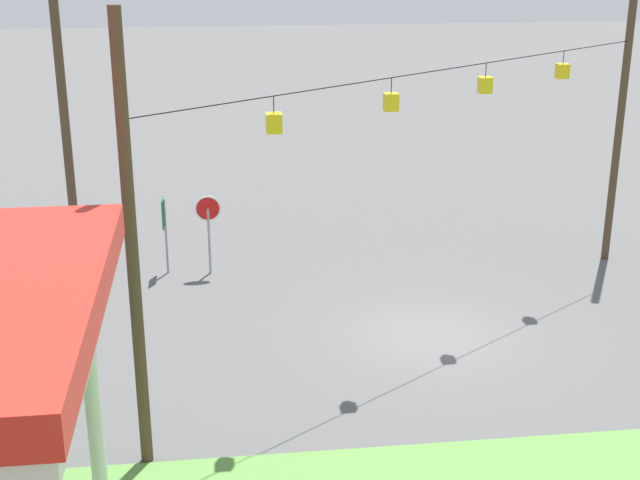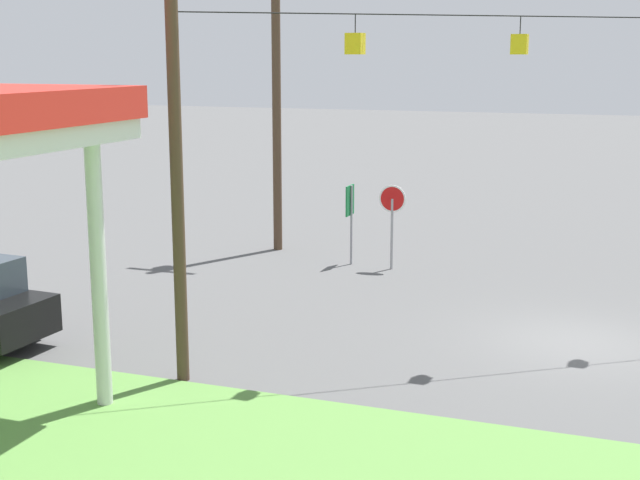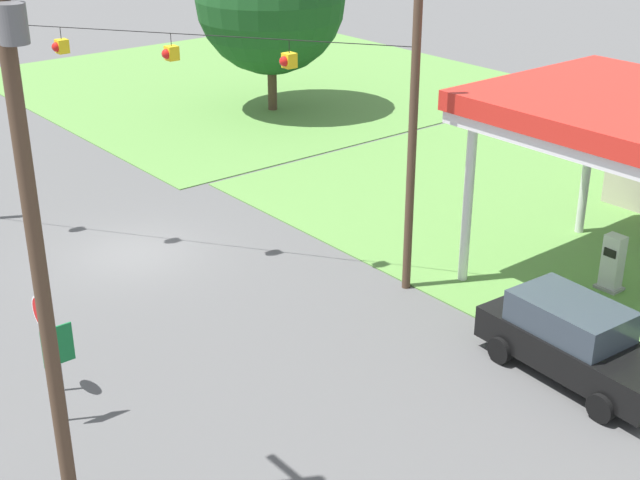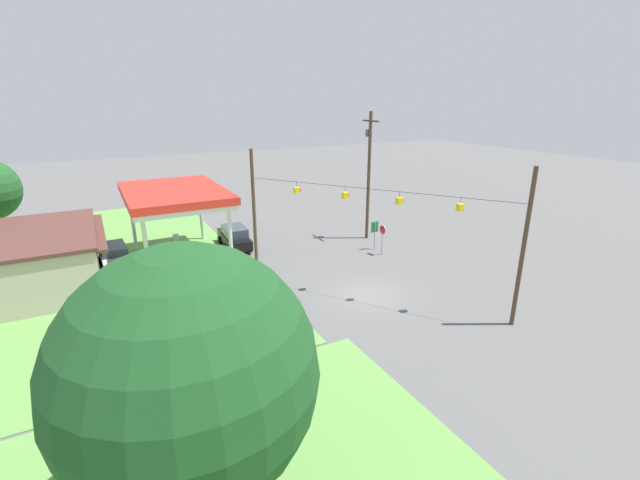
# 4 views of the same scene
# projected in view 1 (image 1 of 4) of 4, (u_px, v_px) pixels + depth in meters

# --- Properties ---
(ground_plane) EXTENTS (160.00, 160.00, 0.00)m
(ground_plane) POSITION_uv_depth(u_px,v_px,m) (430.00, 335.00, 23.46)
(ground_plane) COLOR #565656
(stop_sign_roadside) EXTENTS (0.80, 0.08, 2.50)m
(stop_sign_roadside) POSITION_uv_depth(u_px,v_px,m) (208.00, 217.00, 27.12)
(stop_sign_roadside) COLOR #99999E
(stop_sign_roadside) RESTS_ON ground
(route_sign) EXTENTS (0.10, 0.70, 2.40)m
(route_sign) POSITION_uv_depth(u_px,v_px,m) (164.00, 220.00, 27.18)
(route_sign) COLOR gray
(route_sign) RESTS_ON ground
(utility_pole_main) EXTENTS (2.20, 0.44, 11.12)m
(utility_pole_main) POSITION_uv_depth(u_px,v_px,m) (58.00, 69.00, 26.47)
(utility_pole_main) COLOR #4C3828
(utility_pole_main) RESTS_ON ground
(signal_span_gantry) EXTENTS (14.32, 10.24, 8.92)m
(signal_span_gantry) POSITION_uv_depth(u_px,v_px,m) (438.00, 156.00, 21.86)
(signal_span_gantry) COLOR #4C3828
(signal_span_gantry) RESTS_ON ground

